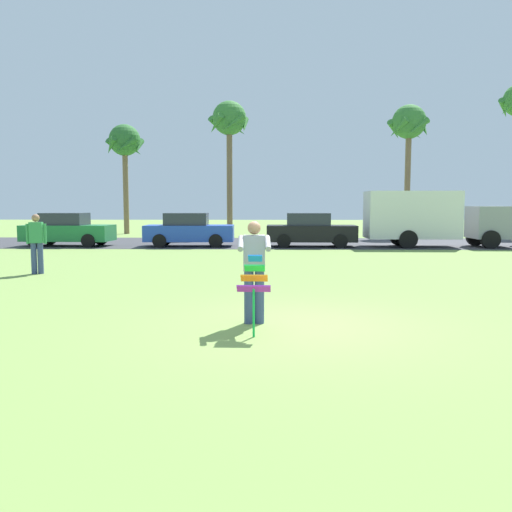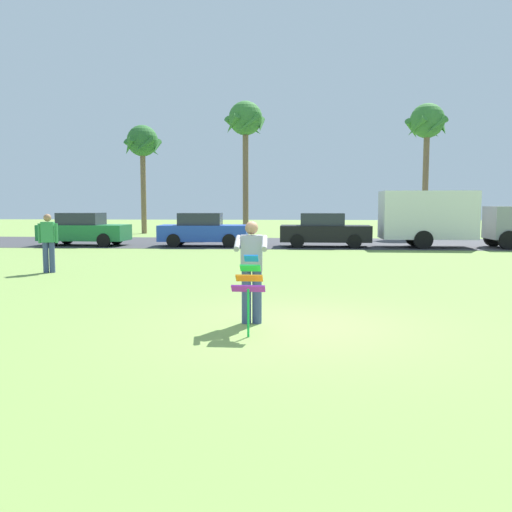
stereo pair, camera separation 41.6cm
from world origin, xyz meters
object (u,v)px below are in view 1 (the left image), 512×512
parked_car_green (67,230)px  parked_car_black (311,230)px  person_walker_near (37,242)px  parked_truck_grey_van (429,217)px  palm_tree_left_near (125,144)px  palm_tree_right_near (229,124)px  person_kite_flyer (254,268)px  parked_car_blue (189,230)px  palm_tree_centre_far (409,127)px  kite_held (254,281)px

parked_car_green → parked_car_black: (11.68, -0.00, 0.00)m
parked_car_black → person_walker_near: size_ratio=2.45×
parked_truck_grey_van → palm_tree_left_near: (-17.35, 10.80, 4.63)m
palm_tree_right_near → person_walker_near: size_ratio=4.86×
person_kite_flyer → palm_tree_right_near: (-2.40, 24.71, 6.05)m
parked_car_green → parked_car_blue: (5.88, -0.00, 0.00)m
palm_tree_left_near → palm_tree_right_near: 7.74m
parked_car_blue → palm_tree_left_near: (-6.00, 10.80, 5.27)m
parked_car_green → person_walker_near: bearing=-73.2°
palm_tree_left_near → person_walker_near: size_ratio=4.26×
parked_car_green → palm_tree_left_near: (-0.12, 10.80, 5.27)m
parked_car_black → parked_truck_grey_van: 5.59m
palm_tree_centre_far → person_walker_near: size_ratio=4.73×
person_kite_flyer → parked_car_blue: size_ratio=0.41×
parked_car_black → palm_tree_centre_far: palm_tree_centre_far is taller
parked_car_blue → palm_tree_left_near: 13.43m
palm_tree_right_near → person_walker_near: palm_tree_right_near is taller
parked_car_green → parked_car_black: bearing=-0.0°
person_kite_flyer → kite_held: (0.03, -0.76, -0.12)m
person_walker_near → palm_tree_centre_far: bearing=50.8°
parked_car_blue → palm_tree_right_near: size_ratio=0.51×
person_kite_flyer → parked_truck_grey_van: parked_truck_grey_van is taller
person_kite_flyer → parked_car_blue: bearing=102.7°
person_kite_flyer → person_walker_near: size_ratio=1.00×
palm_tree_left_near → palm_tree_right_near: (7.28, -2.43, 0.96)m
parked_car_blue → palm_tree_right_near: 10.51m
person_kite_flyer → parked_car_black: size_ratio=0.41×
palm_tree_centre_far → palm_tree_left_near: bearing=173.5°
parked_car_green → parked_car_black: size_ratio=1.01×
kite_held → parked_car_green: bearing=119.3°
palm_tree_right_near → parked_truck_grey_van: bearing=-39.7°
kite_held → person_walker_near: size_ratio=0.70×
kite_held → palm_tree_centre_far: palm_tree_centre_far is taller
parked_car_green → person_kite_flyer: bearing=-59.7°
kite_held → parked_car_green: size_ratio=0.29×
person_kite_flyer → parked_car_black: 16.48m
parked_truck_grey_van → person_walker_near: 17.42m
parked_car_black → palm_tree_centre_far: 12.50m
parked_truck_grey_van → palm_tree_left_near: size_ratio=0.91×
kite_held → parked_car_green: (-9.59, 17.10, -0.06)m
parked_car_blue → palm_tree_right_near: (1.29, 8.37, 6.23)m
parked_car_blue → person_kite_flyer: bearing=-77.3°
parked_car_blue → kite_held: bearing=-77.8°
parked_truck_grey_van → person_kite_flyer: bearing=-115.1°
kite_held → parked_car_black: (2.09, 17.10, -0.06)m
palm_tree_centre_far → parked_car_green: bearing=-154.7°
person_walker_near → palm_tree_right_near: bearing=77.4°
parked_car_black → palm_tree_right_near: size_ratio=0.50×
parked_car_green → palm_tree_left_near: size_ratio=0.58×
palm_tree_right_near → person_walker_near: (-4.12, -18.47, -6.07)m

